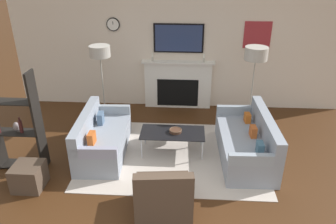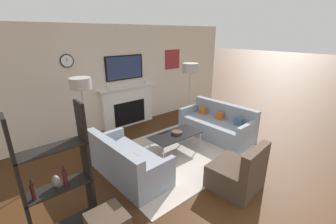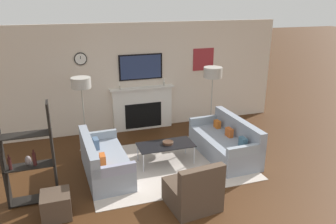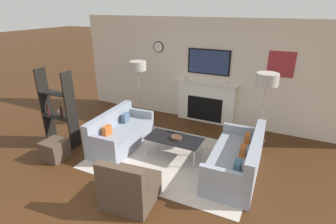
% 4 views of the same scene
% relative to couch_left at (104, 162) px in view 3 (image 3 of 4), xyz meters
% --- Properties ---
extents(fireplace_wall, '(7.52, 0.28, 2.70)m').
position_rel_couch_left_xyz_m(fireplace_wall, '(1.31, 2.19, 0.95)').
color(fireplace_wall, beige).
rests_on(fireplace_wall, ground_plane).
extents(area_rug, '(3.22, 2.36, 0.01)m').
position_rel_couch_left_xyz_m(area_rug, '(1.31, 0.00, -0.27)').
color(area_rug, '#C0B3A7').
rests_on(area_rug, ground_plane).
extents(couch_left, '(0.84, 1.70, 0.76)m').
position_rel_couch_left_xyz_m(couch_left, '(0.00, 0.00, 0.00)').
color(couch_left, '#89929F').
rests_on(couch_left, ground_plane).
extents(couch_right, '(0.89, 1.84, 0.82)m').
position_rel_couch_left_xyz_m(couch_right, '(2.61, 0.00, 0.01)').
color(couch_right, '#89929F').
rests_on(couch_right, ground_plane).
extents(armchair, '(0.84, 0.83, 0.84)m').
position_rel_couch_left_xyz_m(armchair, '(1.24, -1.50, -0.00)').
color(armchair, '#48382C').
rests_on(armchair, ground_plane).
extents(coffee_table, '(1.15, 0.57, 0.41)m').
position_rel_couch_left_xyz_m(coffee_table, '(1.29, 0.10, 0.11)').
color(coffee_table, black).
rests_on(coffee_table, ground_plane).
extents(decorative_bowl, '(0.23, 0.23, 0.06)m').
position_rel_couch_left_xyz_m(decorative_bowl, '(1.34, 0.10, 0.17)').
color(decorative_bowl, '#4A2F21').
rests_on(decorative_bowl, coffee_table).
extents(floor_lamp_left, '(0.41, 0.41, 1.68)m').
position_rel_couch_left_xyz_m(floor_lamp_left, '(-0.22, 1.21, 1.26)').
color(floor_lamp_left, '#9E998E').
rests_on(floor_lamp_left, ground_plane).
extents(floor_lamp_right, '(0.44, 0.44, 1.71)m').
position_rel_couch_left_xyz_m(floor_lamp_right, '(2.83, 1.21, 1.28)').
color(floor_lamp_right, '#9E998E').
rests_on(floor_lamp_right, ground_plane).
extents(shelf_unit, '(0.80, 0.28, 1.72)m').
position_rel_couch_left_xyz_m(shelf_unit, '(-1.24, -0.50, 0.53)').
color(shelf_unit, black).
rests_on(shelf_unit, ground_plane).
extents(ottoman, '(0.44, 0.44, 0.40)m').
position_rel_couch_left_xyz_m(ottoman, '(-0.88, -1.05, -0.08)').
color(ottoman, '#48382C').
rests_on(ottoman, ground_plane).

